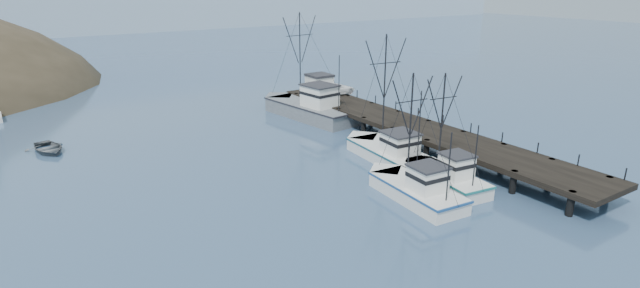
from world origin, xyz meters
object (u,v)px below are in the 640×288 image
object	(u,v)px
work_vessel	(308,108)
pier_shed	(319,84)
trawler_mid	(414,189)
pier	(411,127)
motorboat	(49,152)
pickup_truck	(335,89)
trawler_near	(444,176)
trawler_far	(389,152)

from	to	relation	value
work_vessel	pier_shed	bearing A→B (deg)	38.65
trawler_mid	pier_shed	size ratio (longest dim) A/B	3.28
pier	motorboat	xyz separation A→B (m)	(-33.62, 18.09, -1.69)
pier_shed	pickup_truck	distance (m)	2.29
work_vessel	pier_shed	size ratio (longest dim) A/B	5.08
pickup_truck	motorboat	xyz separation A→B (m)	(-35.12, 1.65, -2.78)
pier	trawler_near	size ratio (longest dim) A/B	4.40
pickup_truck	motorboat	bearing A→B (deg)	85.90
pickup_truck	motorboat	world-z (taller)	pickup_truck
trawler_far	pier_shed	world-z (taller)	trawler_far
trawler_near	pickup_truck	xyz separation A→B (m)	(7.61, 27.12, 1.96)
pier	trawler_near	world-z (taller)	trawler_near
work_vessel	motorboat	bearing A→B (deg)	173.77
trawler_mid	pickup_truck	distance (m)	30.03
pier_shed	pickup_truck	world-z (taller)	pier_shed
pier	pier_shed	size ratio (longest dim) A/B	13.75
trawler_far	pickup_truck	size ratio (longest dim) A/B	2.23
pier	work_vessel	distance (m)	15.35
pier_shed	motorboat	world-z (taller)	pier_shed
pier_shed	pickup_truck	xyz separation A→B (m)	(1.79, -1.28, -0.64)
pier_shed	work_vessel	bearing A→B (deg)	-141.35
pier	pier_shed	distance (m)	17.81
work_vessel	pier_shed	distance (m)	5.09
pier	motorboat	world-z (taller)	pier
trawler_near	pier_shed	size ratio (longest dim) A/B	3.12
trawler_near	motorboat	distance (m)	39.81
pier_shed	motorboat	xyz separation A→B (m)	(-33.33, 0.37, -3.42)
trawler_near	trawler_mid	bearing A→B (deg)	-172.90
pickup_truck	motorboat	size ratio (longest dim) A/B	1.07
pier	trawler_mid	size ratio (longest dim) A/B	4.19
trawler_far	motorboat	size ratio (longest dim) A/B	2.38
trawler_mid	trawler_far	size ratio (longest dim) A/B	0.84
trawler_mid	pier_shed	distance (m)	30.64
pier	trawler_near	xyz separation A→B (m)	(-6.11, -10.68, -0.87)
trawler_far	pier_shed	xyz separation A→B (m)	(5.58, 20.87, 2.60)
work_vessel	trawler_far	bearing A→B (deg)	-96.31
trawler_near	motorboat	xyz separation A→B (m)	(-27.50, 28.77, -0.82)
trawler_near	work_vessel	bearing A→B (deg)	85.00
trawler_far	pier_shed	distance (m)	21.76
pier	pickup_truck	distance (m)	16.55
pier	pickup_truck	size ratio (longest dim) A/B	7.87
pier	trawler_mid	bearing A→B (deg)	-132.14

